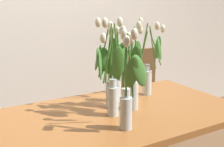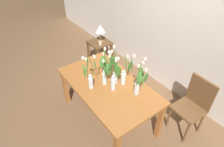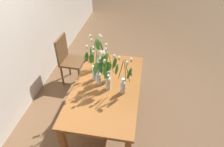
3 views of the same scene
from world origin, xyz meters
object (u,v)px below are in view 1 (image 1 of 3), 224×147
(dining_table, at_px, (116,126))
(tulip_vase_3, at_px, (148,64))
(tulip_vase_1, at_px, (111,77))
(dining_chair, at_px, (144,89))
(tulip_vase_2, at_px, (117,75))
(tulip_vase_5, at_px, (131,75))
(tulip_vase_0, at_px, (110,77))
(tulip_vase_4, at_px, (127,91))

(dining_table, bearing_deg, tulip_vase_3, 28.37)
(tulip_vase_1, height_order, dining_chair, tulip_vase_1)
(tulip_vase_2, bearing_deg, tulip_vase_5, -96.07)
(dining_table, distance_m, tulip_vase_2, 0.37)
(tulip_vase_0, distance_m, tulip_vase_1, 0.13)
(tulip_vase_0, height_order, dining_chair, tulip_vase_0)
(dining_table, height_order, tulip_vase_0, tulip_vase_0)
(tulip_vase_1, xyz_separation_m, dining_chair, (0.87, 0.79, -0.42))
(tulip_vase_3, bearing_deg, tulip_vase_0, -153.81)
(tulip_vase_3, bearing_deg, tulip_vase_2, -179.00)
(tulip_vase_2, xyz_separation_m, tulip_vase_3, (0.27, 0.00, 0.05))
(tulip_vase_1, bearing_deg, tulip_vase_5, -47.94)
(tulip_vase_1, distance_m, tulip_vase_3, 0.40)
(tulip_vase_2, distance_m, dining_chair, 1.09)
(tulip_vase_0, xyz_separation_m, tulip_vase_1, (0.07, 0.10, -0.04))
(tulip_vase_2, bearing_deg, dining_chair, 41.96)
(tulip_vase_1, height_order, tulip_vase_4, tulip_vase_1)
(tulip_vase_0, bearing_deg, dining_table, 3.95)
(tulip_vase_2, bearing_deg, tulip_vase_4, -115.40)
(tulip_vase_2, distance_m, tulip_vase_4, 0.51)
(tulip_vase_0, xyz_separation_m, tulip_vase_4, (-0.04, -0.24, -0.02))
(dining_chair, bearing_deg, tulip_vase_0, -136.24)
(tulip_vase_5, height_order, dining_chair, tulip_vase_5)
(tulip_vase_0, distance_m, dining_chair, 1.38)
(dining_table, xyz_separation_m, tulip_vase_3, (0.41, 0.22, 0.32))
(tulip_vase_0, bearing_deg, tulip_vase_5, 2.43)
(tulip_vase_2, distance_m, tulip_vase_3, 0.28)
(tulip_vase_1, xyz_separation_m, tulip_vase_5, (0.09, -0.10, 0.02))
(tulip_vase_3, distance_m, dining_chair, 0.94)
(tulip_vase_1, relative_size, tulip_vase_4, 1.04)
(tulip_vase_0, xyz_separation_m, tulip_vase_2, (0.18, 0.22, -0.06))
(tulip_vase_1, bearing_deg, dining_chair, 42.55)
(tulip_vase_0, distance_m, tulip_vase_3, 0.51)
(tulip_vase_3, height_order, tulip_vase_4, tulip_vase_3)
(dining_table, bearing_deg, tulip_vase_2, 57.77)
(tulip_vase_3, bearing_deg, tulip_vase_5, -143.67)
(dining_chair, bearing_deg, tulip_vase_4, -130.52)
(tulip_vase_0, relative_size, tulip_vase_4, 1.06)
(tulip_vase_3, xyz_separation_m, dining_chair, (0.48, 0.67, -0.44))
(dining_table, bearing_deg, tulip_vase_5, 1.81)
(tulip_vase_3, xyz_separation_m, tulip_vase_5, (-0.29, -0.22, -0.00))
(dining_table, relative_size, tulip_vase_2, 3.11)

